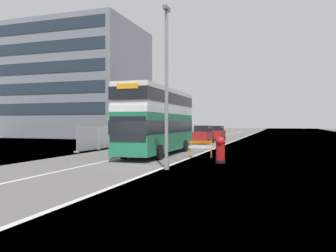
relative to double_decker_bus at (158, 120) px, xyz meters
name	(u,v)px	position (x,y,z in m)	size (l,w,h in m)	color
ground	(143,166)	(1.48, -6.57, -2.69)	(140.00, 280.00, 0.10)	#565451
double_decker_bus	(158,120)	(0.00, 0.00, 0.00)	(3.02, 11.62, 4.96)	#1E6B47
lamppost_foreground	(167,93)	(3.26, -7.64, 1.34)	(0.29, 0.70, 8.43)	gray
red_pillar_postbox	(220,149)	(5.44, -4.02, -1.78)	(0.59, 0.59, 1.58)	black
roadworks_barrier	(201,147)	(3.58, -1.14, -1.91)	(1.63, 0.79, 1.17)	orange
construction_site_fence	(136,135)	(-6.89, 11.39, -1.60)	(0.44, 24.00, 2.17)	#A8AAAD
car_oncoming_near	(203,135)	(0.09, 15.04, -1.65)	(2.01, 4.42, 2.11)	maroon
car_receding_mid	(217,133)	(0.30, 22.62, -1.69)	(1.96, 4.41, 2.01)	maroon
bare_tree_far_verge_near	(139,125)	(-15.66, 32.55, -0.53)	(2.36, 3.24, 4.19)	#4C3D2D
bare_tree_far_verge_mid	(130,123)	(-15.85, 29.03, -0.25)	(2.86, 2.89, 4.69)	#4C3D2D
backdrop_office_block	(68,83)	(-27.27, 27.58, 6.85)	(25.60, 16.72, 18.98)	gray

